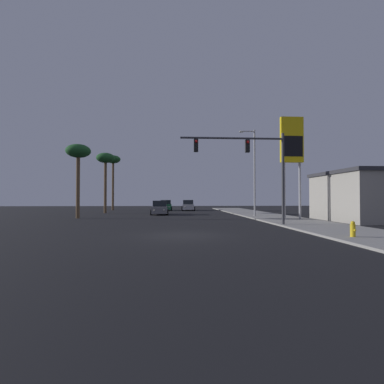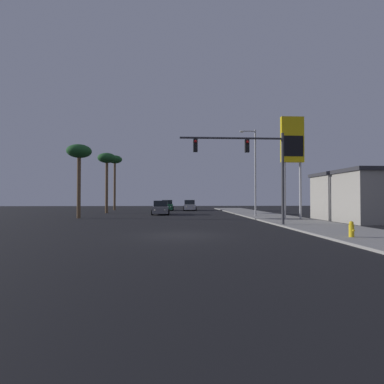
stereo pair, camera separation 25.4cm
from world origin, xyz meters
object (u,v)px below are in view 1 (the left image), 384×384
(street_lamp, at_px, (253,168))
(palm_tree_near, at_px, (78,154))
(palm_tree_far, at_px, (113,162))
(gas_station_sign, at_px, (292,145))
(car_grey, at_px, (160,208))
(traffic_light_mast, at_px, (254,159))
(car_silver, at_px, (188,206))
(fire_hydrant, at_px, (353,229))
(palm_tree_mid, at_px, (105,161))
(car_green, at_px, (166,206))

(street_lamp, bearing_deg, palm_tree_near, -177.69)
(palm_tree_far, bearing_deg, gas_station_sign, -50.23)
(car_grey, bearing_deg, street_lamp, 150.85)
(traffic_light_mast, relative_size, palm_tree_near, 1.02)
(palm_tree_near, bearing_deg, car_silver, 56.84)
(traffic_light_mast, height_order, fire_hydrant, traffic_light_mast)
(palm_tree_far, bearing_deg, palm_tree_mid, -84.42)
(street_lamp, xyz_separation_m, gas_station_sign, (2.06, -5.08, 1.50))
(car_silver, distance_m, palm_tree_far, 14.35)
(fire_hydrant, xyz_separation_m, palm_tree_far, (-18.46, 36.11, 7.37))
(palm_tree_near, bearing_deg, palm_tree_mid, 87.52)
(traffic_light_mast, bearing_deg, car_silver, 96.82)
(traffic_light_mast, distance_m, palm_tree_near, 17.64)
(street_lamp, bearing_deg, fire_hydrant, -89.22)
(fire_hydrant, relative_size, palm_tree_far, 0.08)
(gas_station_sign, relative_size, palm_tree_mid, 1.13)
(palm_tree_near, bearing_deg, gas_station_sign, -12.49)
(gas_station_sign, height_order, fire_hydrant, gas_station_sign)
(car_green, distance_m, fire_hydrant, 35.93)
(car_silver, bearing_deg, car_grey, 73.43)
(traffic_light_mast, relative_size, gas_station_sign, 0.83)
(car_silver, xyz_separation_m, car_grey, (-4.02, -11.95, 0.00))
(car_silver, bearing_deg, palm_tree_near, 58.88)
(gas_station_sign, distance_m, fire_hydrant, 13.37)
(car_silver, relative_size, gas_station_sign, 0.48)
(car_grey, bearing_deg, fire_hydrant, 113.74)
(car_green, height_order, palm_tree_mid, palm_tree_mid)
(traffic_light_mast, distance_m, palm_tree_far, 33.17)
(palm_tree_mid, bearing_deg, traffic_light_mast, -52.69)
(car_silver, height_order, street_lamp, street_lamp)
(car_grey, bearing_deg, car_silver, -109.53)
(traffic_light_mast, xyz_separation_m, fire_hydrant, (2.90, -6.98, -4.25))
(car_green, xyz_separation_m, car_grey, (-0.44, -12.43, 0.00))
(traffic_light_mast, height_order, palm_tree_far, palm_tree_far)
(car_grey, xyz_separation_m, palm_tree_far, (-8.28, 13.95, 7.10))
(palm_tree_mid, bearing_deg, gas_station_sign, -36.66)
(street_lamp, relative_size, palm_tree_far, 0.99)
(car_grey, distance_m, palm_tree_far, 17.71)
(palm_tree_mid, bearing_deg, palm_tree_near, -92.48)
(car_green, relative_size, palm_tree_far, 0.48)
(fire_hydrant, distance_m, palm_tree_mid, 32.07)
(car_green, height_order, street_lamp, street_lamp)
(car_silver, height_order, traffic_light_mast, traffic_light_mast)
(fire_hydrant, bearing_deg, car_green, 105.72)
(street_lamp, relative_size, palm_tree_mid, 1.13)
(gas_station_sign, height_order, palm_tree_far, gas_station_sign)
(traffic_light_mast, distance_m, street_lamp, 10.20)
(car_green, relative_size, car_silver, 0.99)
(car_grey, height_order, street_lamp, street_lamp)
(fire_hydrant, bearing_deg, palm_tree_near, 138.04)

